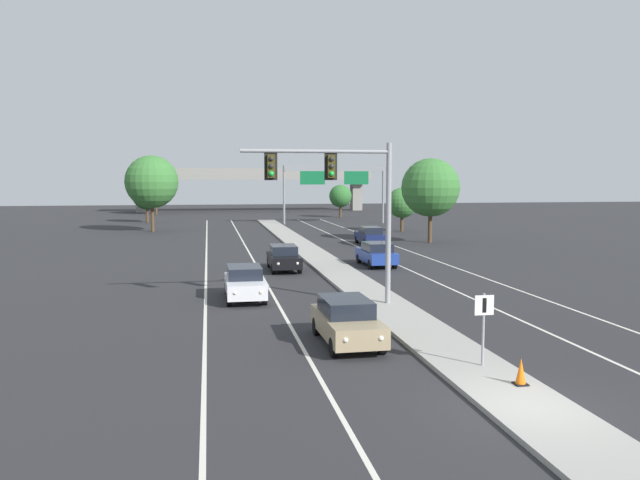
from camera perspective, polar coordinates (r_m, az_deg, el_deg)
name	(u,v)px	position (r m, az deg, el deg)	size (l,w,h in m)	color
ground_plane	(530,411)	(17.06, 18.43, -14.45)	(260.00, 260.00, 0.00)	#28282B
median_island	(359,287)	(33.46, 3.57, -4.24)	(2.40, 110.00, 0.15)	#9E9B93
lane_stripe_oncoming_center	(260,271)	(39.58, -5.48, -2.83)	(0.14, 100.00, 0.01)	silver
lane_stripe_receding_center	(404,268)	(41.39, 7.61, -2.49)	(0.14, 100.00, 0.01)	silver
edge_stripe_left	(206,273)	(39.46, -10.27, -2.92)	(0.14, 100.00, 0.01)	silver
edge_stripe_right	(452,266)	(42.50, 11.86, -2.35)	(0.14, 100.00, 0.01)	silver
overhead_signal_mast	(343,190)	(27.83, 2.13, 4.58)	(6.70, 0.44, 7.20)	gray
median_sign_post	(484,319)	(19.61, 14.59, -6.90)	(0.60, 0.10, 2.20)	gray
car_oncoming_tan	(347,321)	(22.21, 2.43, -7.29)	(1.89, 4.50, 1.58)	tan
car_oncoming_white	(245,282)	(30.44, -6.83, -3.82)	(1.83, 4.47, 1.58)	silver
car_oncoming_black	(284,257)	(39.81, -3.31, -1.58)	(1.85, 4.48, 1.58)	black
car_receding_blue	(376,254)	(41.89, 5.13, -1.24)	(1.86, 4.49, 1.58)	navy
car_receding_navy	(370,235)	(55.44, 4.54, 0.42)	(1.85, 4.48, 1.58)	#141E4C
traffic_cone_median_nose	(521,372)	(18.38, 17.71, -11.30)	(0.36, 0.36, 0.74)	black
highway_sign_gantry	(334,176)	(81.13, 1.31, 5.83)	(13.28, 0.42, 7.50)	gray
overpass_bridge	(252,179)	(113.88, -6.18, 5.53)	(42.40, 6.40, 7.65)	gray
tree_far_left_a	(152,182)	(71.15, -15.00, 5.10)	(5.75, 5.75, 8.32)	#4C3823
tree_far_right_b	(431,188)	(57.65, 9.98, 4.69)	(5.26, 5.26, 7.61)	#4C3823
tree_far_right_c	(340,196)	(94.71, 1.86, 3.98)	(3.37, 3.37, 4.88)	#4C3823
tree_far_left_b	(147,195)	(86.39, -15.41, 3.93)	(3.83, 3.83, 5.55)	#4C3823
tree_far_right_a	(402,203)	(69.66, 7.43, 3.35)	(3.33, 3.33, 4.82)	#4C3823
tree_far_left_c	(156,184)	(105.82, -14.65, 4.93)	(5.24, 5.24, 7.59)	#4C3823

